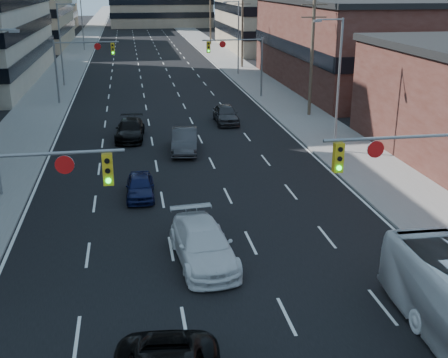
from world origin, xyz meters
name	(u,v)px	position (x,y,z in m)	size (l,w,h in m)	color
road_surface	(140,31)	(0.00, 130.00, 0.01)	(18.00, 300.00, 0.02)	black
sidewalk_left	(91,31)	(-11.50, 130.00, 0.07)	(5.00, 300.00, 0.15)	slate
sidewalk_right	(188,30)	(11.50, 130.00, 0.07)	(5.00, 300.00, 0.15)	slate
office_left_far	(7,1)	(-24.00, 100.00, 8.00)	(20.00, 30.00, 16.00)	gray
storefront_right_mid	(374,45)	(24.00, 50.00, 4.50)	(20.00, 30.00, 9.00)	#472119
office_right_far	(290,7)	(25.00, 88.00, 7.00)	(22.00, 28.00, 14.00)	gray
bg_block_right	(270,4)	(32.00, 130.00, 6.00)	(22.00, 22.00, 12.00)	gray
signal_near_left	(8,198)	(-7.45, 8.00, 4.33)	(6.59, 0.33, 6.00)	slate
signal_near_right	(422,174)	(7.45, 8.00, 4.33)	(6.59, 0.33, 6.00)	slate
signal_far_left	(80,59)	(-7.68, 45.00, 4.30)	(6.09, 0.33, 6.00)	slate
signal_far_right	(239,55)	(7.68, 45.00, 4.30)	(6.09, 0.33, 6.00)	slate
utility_pole_block	(312,49)	(12.20, 36.00, 5.78)	(2.20, 0.28, 11.00)	#4C3D2D
utility_pole_midblock	(242,24)	(12.20, 66.00, 5.78)	(2.20, 0.28, 11.00)	#4C3D2D
utility_pole_distant	(210,13)	(12.20, 96.00, 5.78)	(2.20, 0.28, 11.00)	#4C3D2D
streetlight_left_mid	(62,41)	(-10.34, 55.00, 5.05)	(2.03, 0.22, 9.00)	slate
streetlight_left_far	(83,20)	(-10.34, 90.00, 5.05)	(2.03, 0.22, 9.00)	slate
streetlight_right_near	(337,80)	(10.34, 25.00, 5.05)	(2.03, 0.22, 9.00)	slate
streetlight_right_far	(237,34)	(10.34, 60.00, 5.05)	(2.03, 0.22, 9.00)	slate
white_van	(203,244)	(-0.55, 10.60, 0.80)	(2.24, 5.51, 1.60)	silver
sedan_blue	(140,186)	(-2.95, 18.64, 0.64)	(1.51, 3.74, 1.28)	#0E1338
sedan_grey_center	(185,141)	(0.33, 26.93, 0.80)	(1.70, 4.88, 1.61)	#302F32
sedan_black_far	(130,130)	(-3.36, 30.95, 0.72)	(2.03, 4.99, 1.45)	black
sedan_grey_right	(226,114)	(4.56, 34.73, 0.77)	(1.81, 4.50, 1.53)	#313133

